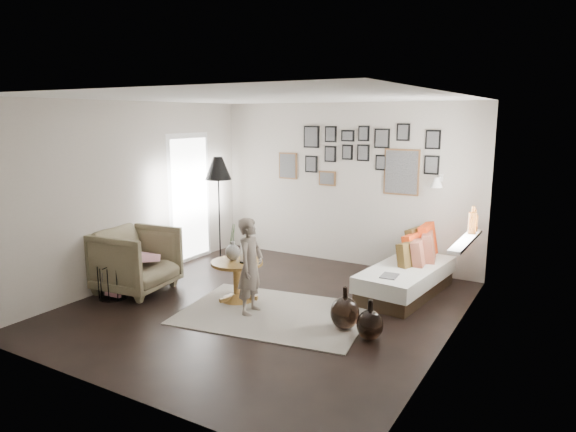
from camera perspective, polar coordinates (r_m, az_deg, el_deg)
The scene contains 23 objects.
ground at distance 6.64m, azimuth -2.59°, elevation -10.04°, with size 4.80×4.80×0.00m, color black.
wall_back at distance 8.38m, azimuth 6.27°, elevation 3.53°, with size 4.50×4.50×0.00m, color #ADA497.
wall_front at distance 4.51m, azimuth -19.50°, elevation -3.55°, with size 4.50×4.50×0.00m, color #ADA497.
wall_left at distance 7.73m, azimuth -16.84°, elevation 2.49°, with size 4.80×4.80×0.00m, color #ADA497.
wall_right at distance 5.43m, azimuth 17.69°, elevation -1.05°, with size 4.80×4.80×0.00m, color #ADA497.
ceiling at distance 6.20m, azimuth -2.80°, elevation 13.00°, with size 4.80×4.80×0.00m, color white.
door_left at distance 8.61m, azimuth -10.86°, elevation 1.92°, with size 0.00×2.14×2.14m.
window_right at distance 6.80m, azimuth 19.41°, elevation -1.94°, with size 0.15×1.32×1.30m.
gallery_wall at distance 8.21m, azimuth 8.13°, elevation 6.44°, with size 2.74×0.03×1.08m.
wall_sconce at distance 7.61m, azimuth 16.20°, elevation 3.63°, with size 0.18×0.36×0.16m.
rug at distance 6.41m, azimuth -1.58°, elevation -10.78°, with size 2.22×1.55×0.01m, color white.
pedestal_table at distance 6.81m, azimuth -5.64°, elevation -7.34°, with size 0.68×0.68×0.53m.
vase at distance 6.75m, azimuth -6.16°, elevation -3.68°, with size 0.19×0.19×0.48m.
candles at distance 6.63m, azimuth -4.94°, elevation -4.16°, with size 0.12×0.12×0.25m.
daybed at distance 7.24m, azimuth 13.22°, elevation -6.20°, with size 0.95×1.85×0.86m.
magazine_on_daybed at distance 6.64m, azimuth 11.20°, elevation -6.54°, with size 0.19×0.27×0.01m, color black.
armchair at distance 7.38m, azimuth -16.60°, elevation -4.71°, with size 0.94×0.97×0.88m, color #6A6248.
armchair_cushion at distance 7.39m, azimuth -16.17°, elevation -4.37°, with size 0.40×0.40×0.10m, color silver.
floor_lamp at distance 8.09m, azimuth -7.76°, elevation 4.81°, with size 0.41×0.41×1.77m.
magazine_basket at distance 7.26m, azimuth -18.91°, elevation -6.94°, with size 0.43×0.43×0.45m.
demijohn_large at distance 5.95m, azimuth 6.32°, elevation -10.66°, with size 0.33×0.33×0.50m.
demijohn_small at distance 5.74m, azimuth 9.08°, elevation -11.83°, with size 0.29×0.29×0.45m.
child at distance 6.26m, azimuth -4.20°, elevation -5.59°, with size 0.44×0.29×1.20m, color #665A50.
Camera 1 is at (3.37, -5.20, 2.39)m, focal length 32.00 mm.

